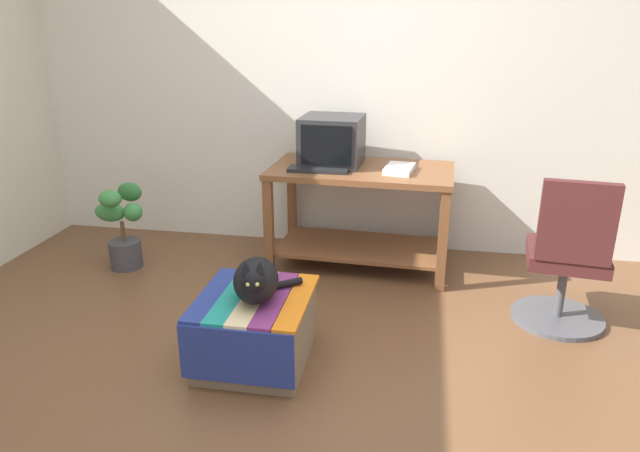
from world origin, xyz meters
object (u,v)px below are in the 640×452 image
Objects in this scene: desk at (361,200)px; keyboard at (318,169)px; tv_monitor at (332,141)px; book at (399,169)px; potted_plant at (123,230)px; ottoman_with_blanket at (255,329)px; office_chair at (567,263)px; cat at (256,280)px.

keyboard reaches higher than desk.
desk is 0.45m from tv_monitor.
keyboard is (-0.27, -0.14, 0.24)m from desk.
tv_monitor is 0.51m from book.
potted_plant is (-1.41, -0.40, -0.59)m from tv_monitor.
ottoman_with_blanket is 0.70× the size of office_chair.
keyboard is at bearing -102.62° from tv_monitor.
keyboard reaches higher than ottoman_with_blanket.
tv_monitor is (-0.21, 0.07, 0.39)m from desk.
desk is 1.40m from cat.
keyboard is at bearing -150.22° from desk.
cat is (-0.36, -1.35, -0.01)m from desk.
desk is 3.10× the size of cat.
tv_monitor is at bearing -19.93° from office_chair.
potted_plant is (-1.24, 1.00, 0.09)m from ottoman_with_blanket.
office_chair is at bearing -23.99° from book.
desk is 2.03× the size of ottoman_with_blanket.
potted_plant is 0.66× the size of office_chair.
office_chair is at bearing -19.47° from keyboard.
book is at bearing -10.94° from desk.
potted_plant is 2.88m from office_chair.
book is 0.30× the size of office_chair.
tv_monitor reaches higher than office_chair.
ottoman_with_blanket is 1.05× the size of potted_plant.
keyboard is 0.99× the size of cat.
book is 0.43× the size of ottoman_with_blanket.
office_chair is (1.50, -0.52, -0.34)m from keyboard.
keyboard is at bearing -164.06° from book.
cat reaches higher than ottoman_with_blanket.
tv_monitor reaches higher than keyboard.
ottoman_with_blanket is at bearing 29.28° from office_chair.
tv_monitor is at bearing 164.65° from desk.
book is 0.45× the size of potted_plant.
office_chair is at bearing 22.38° from ottoman_with_blanket.
desk is 1.41m from ottoman_with_blanket.
desk is at bearing -21.36° from office_chair.
tv_monitor is 1.58m from potted_plant.
cat is at bearing -107.87° from book.
ottoman_with_blanket is at bearing 122.62° from cat.
tv_monitor is at bearing 83.01° from ottoman_with_blanket.
desk reaches higher than cat.
desk is at bearing 26.91° from keyboard.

